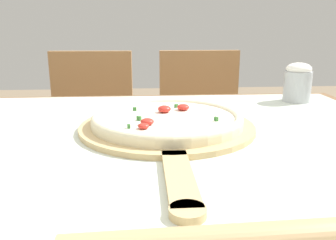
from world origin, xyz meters
The scene contains 7 objects.
dining_table centered at (0.00, 0.00, 0.67)m, with size 1.25×1.05×0.78m.
towel_cloth centered at (0.00, 0.00, 0.78)m, with size 1.17×0.97×0.00m.
pizza_peel centered at (0.02, 0.07, 0.79)m, with size 0.41×0.62×0.01m.
pizza centered at (0.02, 0.09, 0.81)m, with size 0.35×0.35×0.04m.
chair_left centered at (-0.28, 0.89, 0.52)m, with size 0.41×0.41×0.90m.
chair_right centered at (0.24, 0.89, 0.52)m, with size 0.41×0.41×0.90m.
flour_cup centered at (0.45, 0.37, 0.84)m, with size 0.08×0.08×0.12m.
Camera 1 is at (-0.03, -0.70, 1.02)m, focal length 38.00 mm.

